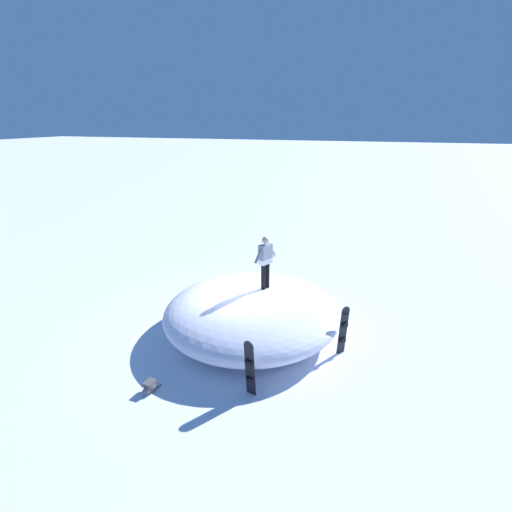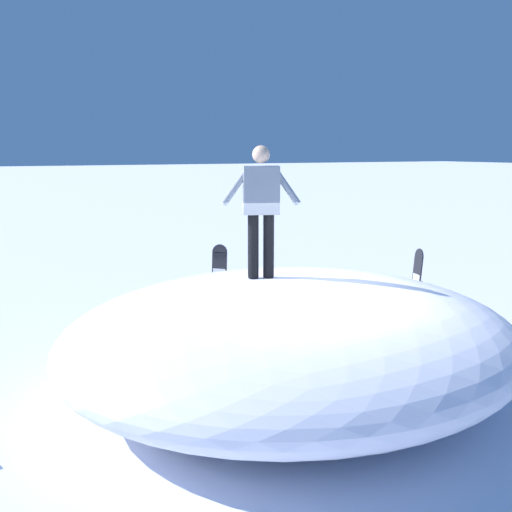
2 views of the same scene
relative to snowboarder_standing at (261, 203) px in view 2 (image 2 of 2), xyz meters
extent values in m
plane|color=white|center=(-0.89, -0.49, -2.50)|extent=(240.00, 240.00, 0.00)
ellipsoid|color=white|center=(-0.35, -0.26, -1.73)|extent=(6.61, 7.00, 1.52)
cylinder|color=black|center=(0.04, 0.09, -0.56)|extent=(0.14, 0.14, 0.82)
cylinder|color=black|center=(-0.04, -0.09, -0.56)|extent=(0.14, 0.14, 0.82)
cube|color=#8C939E|center=(0.00, 0.00, 0.16)|extent=(0.37, 0.50, 0.61)
sphere|color=beige|center=(0.00, 0.00, 0.61)|extent=(0.22, 0.22, 0.22)
cylinder|color=#8C939E|center=(0.11, 0.30, 0.21)|extent=(0.22, 0.39, 0.51)
cylinder|color=#8C939E|center=(-0.11, -0.30, 0.21)|extent=(0.22, 0.39, 0.51)
cube|color=black|center=(0.67, -3.26, -1.79)|extent=(0.31, 0.20, 1.42)
cylinder|color=black|center=(0.66, -3.31, -1.08)|extent=(0.28, 0.12, 0.29)
cube|color=#B2B2B7|center=(0.67, -3.27, -1.53)|extent=(0.24, 0.10, 0.34)
cube|color=black|center=(0.65, -3.32, -1.53)|extent=(0.20, 0.13, 0.11)
cube|color=black|center=(0.66, -3.28, -2.04)|extent=(0.20, 0.13, 0.11)
cube|color=black|center=(2.57, -0.56, -1.78)|extent=(0.29, 0.29, 1.42)
cylinder|color=black|center=(2.61, -0.60, -1.07)|extent=(0.22, 0.22, 0.27)
cube|color=#B2B2B7|center=(2.58, -0.57, -1.53)|extent=(0.19, 0.18, 0.34)
cube|color=black|center=(2.61, -0.61, -1.53)|extent=(0.19, 0.19, 0.12)
cube|color=black|center=(2.58, -0.58, -2.04)|extent=(0.19, 0.19, 0.12)
camera|label=1|loc=(3.71, -11.51, 4.14)|focal=29.02mm
camera|label=2|loc=(-6.90, 3.72, 0.67)|focal=43.21mm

